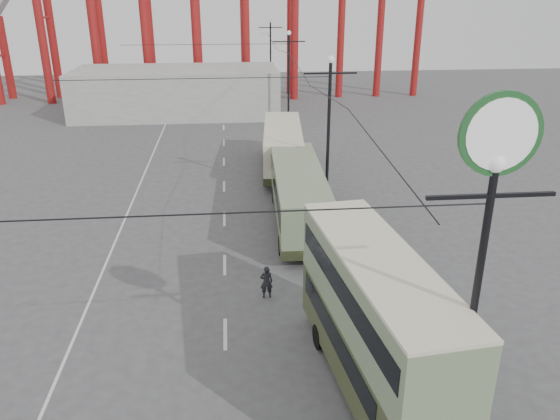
{
  "coord_description": "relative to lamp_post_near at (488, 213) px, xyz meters",
  "views": [
    {
      "loc": [
        -0.6,
        -14.64,
        12.84
      ],
      "look_at": [
        1.78,
        9.7,
        3.0
      ],
      "focal_mm": 35.0,
      "sensor_mm": 36.0,
      "label": 1
    }
  ],
  "objects": [
    {
      "name": "ground",
      "position": [
        -5.6,
        3.0,
        -7.86
      ],
      "size": [
        160.0,
        160.0,
        0.0
      ],
      "primitive_type": "plane",
      "color": "#4A4A4C",
      "rests_on": "ground"
    },
    {
      "name": "single_decker_green",
      "position": [
        -2.24,
        17.84,
        -5.97
      ],
      "size": [
        3.21,
        11.98,
        3.36
      ],
      "rotation": [
        0.0,
        0.0,
        -0.04
      ],
      "color": "gray",
      "rests_on": "ground"
    },
    {
      "name": "road_markings",
      "position": [
        -6.46,
        22.7,
        -7.86
      ],
      "size": [
        12.52,
        120.0,
        0.01
      ],
      "color": "silver",
      "rests_on": "ground"
    },
    {
      "name": "lamp_post_mid",
      "position": [
        0.0,
        21.0,
        -3.18
      ],
      "size": [
        3.2,
        0.44,
        9.32
      ],
      "color": "black",
      "rests_on": "ground"
    },
    {
      "name": "lamp_post_near",
      "position": [
        0.0,
        0.0,
        0.0
      ],
      "size": [
        3.2,
        0.44,
        10.8
      ],
      "color": "black",
      "rests_on": "ground"
    },
    {
      "name": "lamp_post_distant",
      "position": [
        0.0,
        65.0,
        -3.18
      ],
      "size": [
        3.2,
        0.44,
        9.32
      ],
      "color": "black",
      "rests_on": "ground"
    },
    {
      "name": "double_decker_bus",
      "position": [
        -1.62,
        3.21,
        -4.96
      ],
      "size": [
        3.46,
        9.84,
        5.17
      ],
      "rotation": [
        0.0,
        0.0,
        0.11
      ],
      "color": "#3C4424",
      "rests_on": "ground"
    },
    {
      "name": "pedestrian",
      "position": [
        -4.73,
        9.68,
        -7.08
      ],
      "size": [
        0.58,
        0.39,
        1.56
      ],
      "primitive_type": "imported",
      "rotation": [
        0.0,
        0.0,
        3.17
      ],
      "color": "black",
      "rests_on": "ground"
    },
    {
      "name": "single_decker_cream",
      "position": [
        -2.09,
        28.29,
        -5.95
      ],
      "size": [
        3.72,
        11.12,
        3.4
      ],
      "rotation": [
        0.0,
        0.0,
        -0.09
      ],
      "color": "beige",
      "rests_on": "ground"
    },
    {
      "name": "lamp_post_far",
      "position": [
        0.0,
        43.0,
        -3.18
      ],
      "size": [
        3.2,
        0.44,
        9.32
      ],
      "color": "black",
      "rests_on": "ground"
    },
    {
      "name": "fairground_shed",
      "position": [
        -11.6,
        50.0,
        -5.36
      ],
      "size": [
        22.0,
        10.0,
        5.0
      ],
      "primitive_type": "cube",
      "color": "gray",
      "rests_on": "ground"
    }
  ]
}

